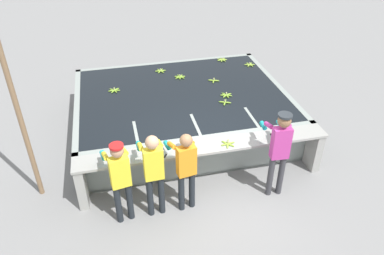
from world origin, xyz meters
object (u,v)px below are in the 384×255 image
at_px(worker_0, 120,176).
at_px(worker_2, 186,165).
at_px(knife_1, 167,154).
at_px(banana_bunch_floating_0, 222,60).
at_px(banana_bunch_floating_4, 214,80).
at_px(knife_0, 276,134).
at_px(banana_bunch_ledge_0, 228,144).
at_px(worker_3, 279,146).
at_px(banana_bunch_floating_3, 114,90).
at_px(worker_1, 154,168).
at_px(banana_bunch_floating_5, 250,65).
at_px(banana_bunch_floating_1, 225,102).
at_px(support_post_left, 21,122).
at_px(banana_bunch_floating_6, 160,71).
at_px(banana_bunch_floating_2, 180,77).
at_px(banana_bunch_floating_7, 226,95).

relative_size(worker_0, worker_2, 1.01).
height_order(worker_0, knife_1, worker_0).
bearing_deg(worker_0, banana_bunch_floating_0, 54.26).
bearing_deg(banana_bunch_floating_4, knife_0, -77.96).
relative_size(banana_bunch_floating_0, banana_bunch_ledge_0, 1.00).
bearing_deg(banana_bunch_floating_4, worker_3, -84.27).
distance_m(banana_bunch_floating_0, banana_bunch_floating_3, 3.15).
height_order(worker_1, knife_1, worker_1).
height_order(banana_bunch_floating_4, banana_bunch_floating_5, same).
relative_size(worker_1, banana_bunch_floating_5, 5.87).
bearing_deg(banana_bunch_floating_4, banana_bunch_floating_1, -93.16).
relative_size(worker_3, banana_bunch_floating_3, 6.24).
bearing_deg(worker_0, banana_bunch_floating_1, 39.32).
xyz_separation_m(worker_2, banana_bunch_floating_3, (-1.00, 3.08, -0.02)).
xyz_separation_m(worker_1, support_post_left, (-2.05, 0.98, 0.61)).
bearing_deg(support_post_left, banana_bunch_floating_1, 14.01).
height_order(banana_bunch_floating_0, banana_bunch_floating_6, same).
height_order(worker_2, knife_1, worker_2).
bearing_deg(banana_bunch_floating_2, banana_bunch_floating_6, 131.50).
relative_size(worker_1, banana_bunch_floating_0, 5.88).
bearing_deg(worker_0, banana_bunch_floating_5, 45.71).
relative_size(worker_2, banana_bunch_floating_0, 5.65).
bearing_deg(knife_0, banana_bunch_floating_4, 102.04).
relative_size(worker_2, banana_bunch_floating_5, 5.64).
distance_m(worker_3, knife_0, 0.64).
distance_m(banana_bunch_floating_3, banana_bunch_floating_7, 2.58).
bearing_deg(banana_bunch_floating_6, banana_bunch_floating_1, -60.25).
xyz_separation_m(banana_bunch_floating_2, banana_bunch_floating_6, (-0.41, 0.46, 0.00)).
bearing_deg(banana_bunch_floating_1, banana_bunch_floating_0, 74.37).
distance_m(banana_bunch_floating_6, support_post_left, 4.10).
height_order(worker_3, support_post_left, support_post_left).
xyz_separation_m(worker_2, knife_1, (-0.25, 0.42, -0.03)).
distance_m(banana_bunch_floating_6, banana_bunch_ledge_0, 3.50).
height_order(worker_0, worker_3, worker_3).
distance_m(worker_3, banana_bunch_floating_1, 2.01).
xyz_separation_m(banana_bunch_floating_3, knife_0, (2.91, -2.52, -0.01)).
height_order(banana_bunch_floating_5, banana_bunch_floating_7, same).
height_order(worker_1, banana_bunch_floating_5, worker_1).
bearing_deg(banana_bunch_floating_5, banana_bunch_floating_1, -125.06).
xyz_separation_m(banana_bunch_floating_2, knife_1, (-0.86, -3.00, -0.01)).
distance_m(worker_1, support_post_left, 2.35).
height_order(worker_2, banana_bunch_floating_0, worker_2).
relative_size(worker_1, worker_2, 1.04).
distance_m(banana_bunch_floating_4, banana_bunch_floating_5, 1.37).
bearing_deg(banana_bunch_floating_3, worker_0, -91.77).
bearing_deg(banana_bunch_floating_0, banana_bunch_floating_1, -105.63).
relative_size(banana_bunch_floating_1, knife_0, 0.76).
distance_m(banana_bunch_floating_1, banana_bunch_ledge_0, 1.55).
bearing_deg(support_post_left, banana_bunch_floating_7, 17.70).
height_order(banana_bunch_floating_7, banana_bunch_ledge_0, banana_bunch_ledge_0).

